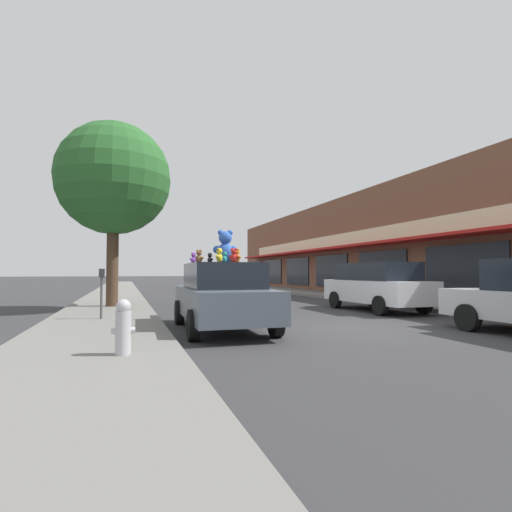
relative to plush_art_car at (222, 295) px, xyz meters
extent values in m
plane|color=#333335|center=(3.03, -0.60, -0.80)|extent=(260.00, 260.00, 0.00)
cube|color=slate|center=(-2.66, -0.60, -0.72)|extent=(2.76, 90.00, 0.15)
cube|color=brown|center=(16.90, 10.57, 2.12)|extent=(13.60, 40.95, 5.83)
cube|color=red|center=(9.46, 10.57, 1.92)|extent=(1.28, 34.40, 0.12)
cube|color=beige|center=(10.05, 10.57, 2.47)|extent=(0.08, 32.76, 0.70)
cube|color=black|center=(10.06, 2.89, 0.60)|extent=(0.06, 3.89, 2.00)
cube|color=black|center=(10.06, 8.01, 0.60)|extent=(0.06, 3.89, 2.00)
cube|color=black|center=(10.06, 13.13, 0.60)|extent=(0.06, 3.89, 2.00)
cube|color=black|center=(10.06, 18.25, 0.60)|extent=(0.06, 3.89, 2.00)
cube|color=black|center=(10.06, 23.37, 0.60)|extent=(0.06, 3.89, 2.00)
cube|color=black|center=(10.06, 28.49, 0.60)|extent=(0.06, 3.89, 2.00)
cube|color=#4C5660|center=(0.00, 0.00, -0.16)|extent=(1.84, 4.21, 0.66)
cube|color=black|center=(0.00, 0.00, 0.46)|extent=(1.58, 2.33, 0.57)
cylinder|color=black|center=(-0.81, 1.31, -0.49)|extent=(0.22, 0.62, 0.62)
cylinder|color=black|center=(0.88, 1.27, -0.49)|extent=(0.22, 0.62, 0.62)
cylinder|color=black|center=(-0.88, -1.27, -0.49)|extent=(0.22, 0.62, 0.62)
cylinder|color=black|center=(0.81, -1.31, -0.49)|extent=(0.22, 0.62, 0.62)
ellipsoid|color=blue|center=(0.15, 0.36, 1.00)|extent=(0.44, 0.39, 0.51)
sphere|color=blue|center=(0.15, 0.36, 1.37)|extent=(0.37, 0.37, 0.32)
sphere|color=blue|center=(0.26, 0.34, 1.49)|extent=(0.16, 0.16, 0.13)
sphere|color=blue|center=(0.04, 0.38, 1.49)|extent=(0.16, 0.16, 0.13)
sphere|color=#548DFF|center=(0.18, 0.49, 1.35)|extent=(0.14, 0.14, 0.12)
sphere|color=blue|center=(0.36, 0.35, 1.08)|extent=(0.22, 0.22, 0.19)
sphere|color=blue|center=(-0.04, 0.42, 1.08)|extent=(0.22, 0.22, 0.19)
ellipsoid|color=olive|center=(-0.37, 1.03, 0.86)|extent=(0.22, 0.23, 0.23)
sphere|color=olive|center=(-0.37, 1.03, 1.03)|extent=(0.20, 0.20, 0.14)
sphere|color=olive|center=(-0.34, 0.99, 1.08)|extent=(0.08, 0.08, 0.06)
sphere|color=olive|center=(-0.40, 1.08, 1.08)|extent=(0.08, 0.08, 0.06)
sphere|color=tan|center=(-0.32, 1.07, 1.02)|extent=(0.08, 0.08, 0.05)
sphere|color=olive|center=(-0.30, 0.97, 0.90)|extent=(0.12, 0.12, 0.08)
sphere|color=olive|center=(-0.41, 1.12, 0.90)|extent=(0.12, 0.12, 0.08)
ellipsoid|color=teal|center=(-0.11, -0.67, 0.82)|extent=(0.14, 0.14, 0.15)
sphere|color=teal|center=(-0.11, -0.67, 0.92)|extent=(0.13, 0.13, 0.09)
sphere|color=teal|center=(-0.10, -0.64, 0.96)|extent=(0.05, 0.05, 0.04)
sphere|color=teal|center=(-0.13, -0.70, 0.96)|extent=(0.05, 0.05, 0.04)
sphere|color=#47CDC6|center=(-0.15, -0.65, 0.92)|extent=(0.05, 0.05, 0.03)
sphere|color=teal|center=(-0.09, -0.61, 0.84)|extent=(0.07, 0.07, 0.05)
sphere|color=teal|center=(-0.15, -0.71, 0.84)|extent=(0.07, 0.07, 0.05)
ellipsoid|color=beige|center=(0.35, 0.58, 0.85)|extent=(0.17, 0.14, 0.21)
sphere|color=beige|center=(0.35, 0.58, 1.01)|extent=(0.14, 0.14, 0.13)
sphere|color=beige|center=(0.40, 0.57, 1.06)|extent=(0.06, 0.06, 0.06)
sphere|color=beige|center=(0.31, 0.58, 1.06)|extent=(0.06, 0.06, 0.06)
sphere|color=white|center=(0.36, 0.63, 1.00)|extent=(0.05, 0.05, 0.05)
sphere|color=beige|center=(0.44, 0.58, 0.89)|extent=(0.08, 0.08, 0.08)
sphere|color=beige|center=(0.27, 0.59, 0.89)|extent=(0.08, 0.08, 0.08)
ellipsoid|color=yellow|center=(-0.18, -0.44, 0.84)|extent=(0.20, 0.20, 0.20)
sphere|color=yellow|center=(-0.18, -0.44, 0.99)|extent=(0.18, 0.18, 0.13)
sphere|color=yellow|center=(-0.14, -0.41, 1.04)|extent=(0.08, 0.08, 0.05)
sphere|color=yellow|center=(-0.21, -0.47, 1.04)|extent=(0.08, 0.08, 0.05)
sphere|color=#FFFF4D|center=(-0.22, -0.40, 0.99)|extent=(0.07, 0.07, 0.05)
sphere|color=yellow|center=(-0.13, -0.37, 0.88)|extent=(0.10, 0.10, 0.07)
sphere|color=yellow|center=(-0.24, -0.49, 0.88)|extent=(0.10, 0.10, 0.07)
ellipsoid|color=orange|center=(0.34, 0.00, 0.85)|extent=(0.19, 0.21, 0.22)
sphere|color=orange|center=(0.34, 0.00, 1.01)|extent=(0.18, 0.18, 0.14)
sphere|color=orange|center=(0.36, -0.05, 1.07)|extent=(0.08, 0.08, 0.06)
sphere|color=orange|center=(0.32, 0.04, 1.07)|extent=(0.08, 0.08, 0.06)
sphere|color=#FFBA41|center=(0.39, 0.02, 1.00)|extent=(0.07, 0.07, 0.05)
sphere|color=orange|center=(0.38, -0.08, 0.89)|extent=(0.10, 0.10, 0.08)
sphere|color=orange|center=(0.32, 0.08, 0.89)|extent=(0.10, 0.10, 0.08)
ellipsoid|color=black|center=(-0.12, 0.85, 0.83)|extent=(0.16, 0.17, 0.17)
sphere|color=black|center=(-0.12, 0.85, 0.96)|extent=(0.14, 0.14, 0.11)
sphere|color=black|center=(-0.11, 0.81, 1.00)|extent=(0.06, 0.06, 0.05)
sphere|color=black|center=(-0.14, 0.88, 1.00)|extent=(0.06, 0.06, 0.05)
sphere|color=#3A3A3D|center=(-0.08, 0.87, 0.95)|extent=(0.06, 0.06, 0.04)
sphere|color=black|center=(-0.09, 0.79, 0.86)|extent=(0.08, 0.08, 0.06)
sphere|color=black|center=(-0.14, 0.91, 0.86)|extent=(0.08, 0.08, 0.06)
ellipsoid|color=red|center=(0.19, -0.28, 0.85)|extent=(0.21, 0.21, 0.21)
sphere|color=red|center=(0.19, -0.28, 1.01)|extent=(0.19, 0.19, 0.13)
sphere|color=red|center=(0.23, -0.31, 1.06)|extent=(0.08, 0.08, 0.06)
sphere|color=red|center=(0.16, -0.24, 1.06)|extent=(0.08, 0.08, 0.06)
sphere|color=#FF4741|center=(0.23, -0.23, 1.00)|extent=(0.07, 0.07, 0.05)
sphere|color=red|center=(0.27, -0.32, 0.89)|extent=(0.11, 0.11, 0.08)
sphere|color=red|center=(0.14, -0.21, 0.89)|extent=(0.11, 0.11, 0.08)
ellipsoid|color=purple|center=(-0.51, 1.02, 0.83)|extent=(0.18, 0.18, 0.18)
sphere|color=purple|center=(-0.51, 1.02, 0.97)|extent=(0.16, 0.16, 0.11)
sphere|color=purple|center=(-0.48, 1.04, 1.01)|extent=(0.07, 0.07, 0.05)
sphere|color=purple|center=(-0.54, 1.00, 1.01)|extent=(0.07, 0.07, 0.05)
sphere|color=#BA67ED|center=(-0.54, 1.06, 0.96)|extent=(0.06, 0.06, 0.04)
sphere|color=purple|center=(-0.46, 1.07, 0.87)|extent=(0.09, 0.09, 0.07)
sphere|color=purple|center=(-0.57, 0.99, 0.87)|extent=(0.09, 0.09, 0.07)
cylinder|color=black|center=(5.23, -1.91, -0.49)|extent=(0.20, 0.62, 0.62)
cube|color=silver|center=(6.12, 2.81, -0.12)|extent=(1.67, 4.41, 0.74)
cube|color=black|center=(6.12, 2.81, 0.56)|extent=(1.47, 3.14, 0.61)
cylinder|color=black|center=(5.30, 4.18, -0.49)|extent=(0.20, 0.62, 0.62)
cylinder|color=black|center=(6.93, 4.18, -0.49)|extent=(0.20, 0.62, 0.62)
cylinder|color=black|center=(5.30, 1.44, -0.49)|extent=(0.20, 0.62, 0.62)
cylinder|color=black|center=(6.93, 1.44, -0.49)|extent=(0.20, 0.62, 0.62)
cylinder|color=#473323|center=(-2.57, 5.81, 0.76)|extent=(0.40, 0.40, 2.81)
sphere|color=#286028|center=(-2.57, 5.81, 3.85)|extent=(3.96, 3.96, 3.96)
cylinder|color=#B2B2B7|center=(-2.16, -2.94, -0.34)|extent=(0.22, 0.22, 0.62)
sphere|color=#B2B2B7|center=(-2.16, -2.94, 0.04)|extent=(0.21, 0.21, 0.21)
cylinder|color=#B2B2B7|center=(-2.28, -2.94, -0.30)|extent=(0.10, 0.09, 0.09)
cylinder|color=#B2B2B7|center=(-2.05, -2.94, -0.30)|extent=(0.10, 0.09, 0.09)
cylinder|color=#4C4C51|center=(-2.71, 1.87, -0.12)|extent=(0.06, 0.06, 1.05)
cube|color=#2D2D33|center=(-2.71, 1.87, 0.51)|extent=(0.14, 0.10, 0.22)
camera|label=1|loc=(-2.16, -9.02, 0.54)|focal=28.00mm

